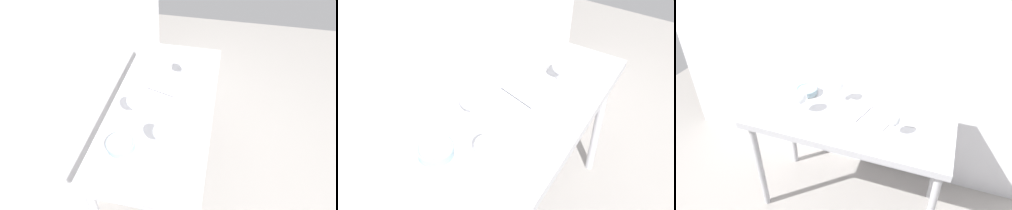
# 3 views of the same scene
# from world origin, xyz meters

# --- Properties ---
(back_wall) EXTENTS (3.80, 0.04, 2.60)m
(back_wall) POSITION_xyz_m (0.00, 0.49, 1.30)
(back_wall) COLOR silver
(back_wall) RESTS_ON ground_plane
(steel_counter) EXTENTS (1.40, 0.65, 0.90)m
(steel_counter) POSITION_xyz_m (0.00, -0.01, 0.79)
(steel_counter) COLOR #B1B1B6
(steel_counter) RESTS_ON ground_plane
(wine_glass_far_left) EXTENTS (0.10, 0.10, 0.18)m
(wine_glass_far_left) POSITION_xyz_m (-0.15, 0.13, 1.03)
(wine_glass_far_left) COLOR white
(wine_glass_far_left) RESTS_ON steel_counter
(wine_glass_near_left) EXTENTS (0.10, 0.10, 0.17)m
(wine_glass_near_left) POSITION_xyz_m (-0.34, -0.07, 1.02)
(wine_glass_near_left) COLOR white
(wine_glass_near_left) RESTS_ON steel_counter
(wine_glass_near_right) EXTENTS (0.08, 0.08, 0.16)m
(wine_glass_near_right) POSITION_xyz_m (0.31, -0.09, 1.01)
(wine_glass_near_right) COLOR white
(wine_glass_near_right) RESTS_ON steel_counter
(open_notebook) EXTENTS (0.42, 0.31, 0.01)m
(open_notebook) POSITION_xyz_m (0.09, 0.04, 0.90)
(open_notebook) COLOR white
(open_notebook) RESTS_ON steel_counter
(tasting_sheet_upper) EXTENTS (0.17, 0.22, 0.00)m
(tasting_sheet_upper) POSITION_xyz_m (0.41, 0.12, 0.90)
(tasting_sheet_upper) COLOR white
(tasting_sheet_upper) RESTS_ON steel_counter
(tasting_bowl) EXTENTS (0.16, 0.16, 0.05)m
(tasting_bowl) POSITION_xyz_m (-0.40, 0.15, 0.93)
(tasting_bowl) COLOR beige
(tasting_bowl) RESTS_ON steel_counter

